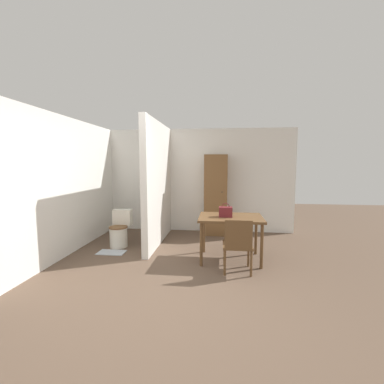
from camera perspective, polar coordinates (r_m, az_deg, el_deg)
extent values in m
plane|color=brown|center=(3.53, -6.99, -21.73)|extent=(16.00, 16.00, 0.00)
cube|color=white|center=(6.37, -0.34, 2.58)|extent=(5.00, 0.12, 2.50)
cube|color=white|center=(5.44, -24.70, 1.40)|extent=(0.12, 4.22, 2.50)
cube|color=white|center=(5.39, -7.53, 1.88)|extent=(0.12, 2.06, 2.50)
cube|color=brown|center=(4.45, 8.59, -5.66)|extent=(1.08, 0.79, 0.04)
cylinder|color=brown|center=(4.23, 2.07, -11.56)|extent=(0.05, 0.05, 0.72)
cylinder|color=brown|center=(4.27, 15.24, -11.60)|extent=(0.05, 0.05, 0.72)
cylinder|color=brown|center=(4.87, 2.66, -9.18)|extent=(0.05, 0.05, 0.72)
cylinder|color=brown|center=(4.90, 14.03, -9.24)|extent=(0.05, 0.05, 0.72)
cube|color=brown|center=(4.09, 10.05, -11.53)|extent=(0.44, 0.44, 0.04)
cube|color=brown|center=(3.83, 10.31, -9.24)|extent=(0.40, 0.03, 0.42)
cylinder|color=brown|center=(4.34, 7.23, -13.45)|extent=(0.04, 0.04, 0.39)
cylinder|color=brown|center=(4.36, 12.42, -13.44)|extent=(0.04, 0.04, 0.39)
cylinder|color=brown|center=(3.98, 7.30, -15.31)|extent=(0.04, 0.04, 0.39)
cylinder|color=brown|center=(4.00, 13.01, -15.28)|extent=(0.04, 0.04, 0.39)
cylinder|color=silver|center=(5.41, -16.00, -9.65)|extent=(0.35, 0.35, 0.39)
cylinder|color=brown|center=(5.36, -16.07, -7.52)|extent=(0.37, 0.37, 0.02)
cube|color=silver|center=(5.55, -15.16, -5.43)|extent=(0.38, 0.18, 0.33)
cube|color=maroon|center=(4.39, 7.47, -4.42)|extent=(0.22, 0.15, 0.17)
torus|color=maroon|center=(4.38, 7.49, -3.34)|extent=(0.14, 0.01, 0.14)
cube|color=brown|center=(6.05, 5.28, -0.63)|extent=(0.53, 0.46, 1.87)
sphere|color=black|center=(5.79, 6.68, -0.01)|extent=(0.02, 0.02, 0.02)
cube|color=#B2BCC6|center=(5.16, -17.45, -12.68)|extent=(0.50, 0.30, 0.01)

